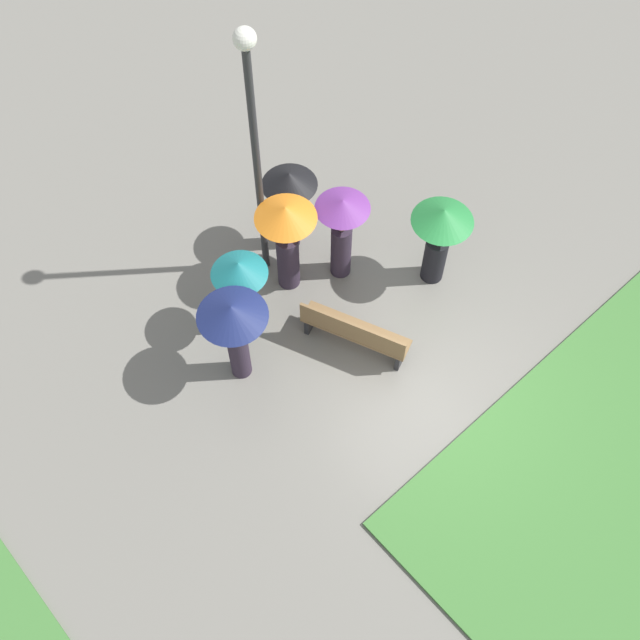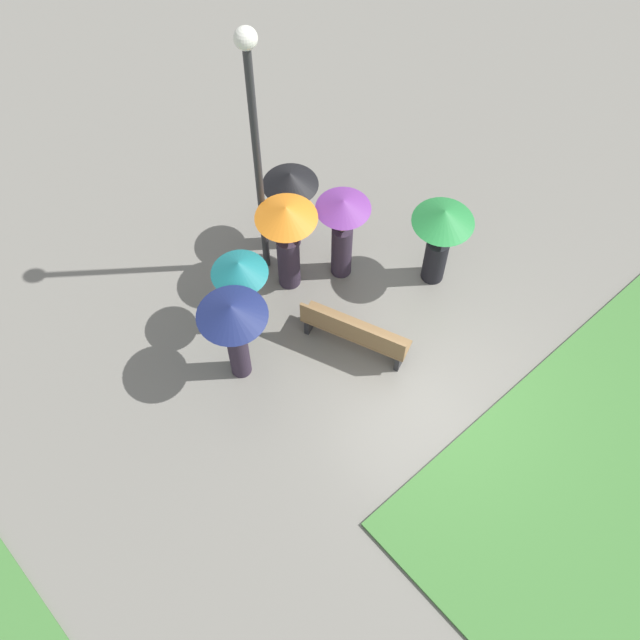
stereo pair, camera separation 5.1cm
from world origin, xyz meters
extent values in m
plane|color=slate|center=(0.00, 0.00, 0.00)|extent=(90.00, 90.00, 0.00)
cube|color=brown|center=(1.43, 0.37, 0.42)|extent=(1.86, 1.11, 0.05)
cube|color=brown|center=(1.36, 0.54, 0.68)|extent=(1.71, 0.77, 0.45)
cube|color=#232326|center=(0.67, 0.05, 0.20)|extent=(0.22, 0.38, 0.40)
cube|color=#232326|center=(2.18, 0.69, 0.20)|extent=(0.22, 0.38, 0.40)
cylinder|color=#2D2D30|center=(3.69, 0.43, 2.39)|extent=(0.12, 0.12, 4.77)
sphere|color=white|center=(3.69, 0.43, 4.93)|extent=(0.32, 0.32, 0.32)
cylinder|color=#1E3328|center=(2.93, 1.50, 0.50)|extent=(0.40, 0.40, 1.00)
sphere|color=tan|center=(2.93, 1.50, 1.10)|extent=(0.19, 0.19, 0.19)
cylinder|color=#4C4C4F|center=(2.93, 1.50, 1.37)|extent=(0.02, 0.02, 0.35)
cone|color=#197075|center=(2.93, 1.50, 1.68)|extent=(0.90, 0.90, 0.27)
cylinder|color=#2D2333|center=(2.31, 2.11, 0.56)|extent=(0.40, 0.40, 1.13)
sphere|color=brown|center=(2.31, 2.11, 1.24)|extent=(0.22, 0.22, 0.22)
cylinder|color=#4C4C4F|center=(2.31, 2.11, 1.52)|extent=(0.02, 0.02, 0.35)
cone|color=navy|center=(2.31, 2.11, 1.82)|extent=(1.08, 1.08, 0.25)
cylinder|color=#2D2333|center=(3.75, -0.24, 0.51)|extent=(0.40, 0.40, 1.03)
sphere|color=brown|center=(3.75, -0.24, 1.13)|extent=(0.21, 0.21, 0.21)
cylinder|color=#4C4C4F|center=(3.75, -0.24, 1.41)|extent=(0.02, 0.02, 0.35)
cone|color=black|center=(3.75, -0.24, 1.72)|extent=(0.95, 0.95, 0.27)
cylinder|color=black|center=(1.54, -1.60, 0.49)|extent=(0.54, 0.54, 0.97)
sphere|color=#997051|center=(1.54, -1.60, 1.08)|extent=(0.21, 0.21, 0.21)
cylinder|color=#4C4C4F|center=(1.54, -1.60, 1.36)|extent=(0.02, 0.02, 0.35)
cone|color=#237A38|center=(1.54, -1.60, 1.67)|extent=(1.03, 1.03, 0.27)
cylinder|color=#2D2333|center=(2.71, -0.47, 0.59)|extent=(0.38, 0.38, 1.18)
sphere|color=#997051|center=(2.71, -0.47, 1.28)|extent=(0.20, 0.20, 0.20)
cylinder|color=#4C4C4F|center=(2.71, -0.47, 1.55)|extent=(0.02, 0.02, 0.35)
cone|color=#703389|center=(2.71, -0.47, 1.82)|extent=(0.91, 0.91, 0.19)
cylinder|color=#2D2333|center=(3.14, 0.36, 0.60)|extent=(0.51, 0.51, 1.20)
sphere|color=#997051|center=(3.14, 0.36, 1.31)|extent=(0.23, 0.23, 0.23)
cylinder|color=#4C4C4F|center=(3.14, 0.36, 1.60)|extent=(0.02, 0.02, 0.35)
cone|color=orange|center=(3.14, 0.36, 1.90)|extent=(1.02, 1.02, 0.25)
camera|label=1|loc=(-3.20, 5.32, 11.74)|focal=45.00mm
camera|label=2|loc=(-3.23, 5.28, 11.74)|focal=45.00mm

